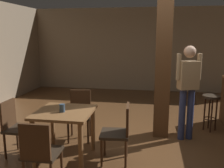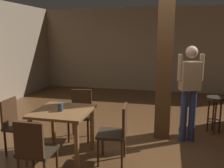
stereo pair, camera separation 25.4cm
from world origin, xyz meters
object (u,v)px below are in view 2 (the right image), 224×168
Objects in this scene: chair_east at (117,131)px; dining_table at (63,119)px; napkin_cup at (60,107)px; bar_stool_near at (215,106)px; chair_west at (16,123)px; chair_south at (35,149)px; chair_north at (81,111)px; standing_person at (190,87)px.

dining_table is at bearing -178.43° from chair_east.
bar_stool_near is (2.48, 1.65, -0.29)m from napkin_cup.
chair_west is 3.65m from bar_stool_near.
bar_stool_near is at bearing 32.93° from dining_table.
chair_east is 7.39× the size of napkin_cup.
chair_south is at bearing -135.87° from bar_stool_near.
chair_east and chair_north have the same top height.
napkin_cup is 2.99m from bar_stool_near.
chair_west is at bearing -177.96° from chair_east.
chair_north is at bearing 137.99° from chair_east.
bar_stool_near is (2.49, 2.41, 0.04)m from chair_south.
chair_east reaches higher than dining_table.
chair_east is at bearing 2.04° from chair_west.
chair_east is 1.00× the size of chair_north.
standing_person is at bearing 44.21° from chair_south.
chair_east reaches higher than napkin_cup.
standing_person is at bearing 44.36° from chair_east.
chair_east is 1.14m from chair_north.
napkin_cup is (-0.01, -0.05, 0.21)m from dining_table.
standing_person is (1.94, 1.13, 0.17)m from napkin_cup.
dining_table is 0.49× the size of standing_person.
chair_east is at bearing -135.64° from standing_person.
chair_south is 0.83m from napkin_cup.
dining_table is at bearing -89.89° from chair_north.
chair_north is at bearing 45.84° from chair_west.
chair_south reaches higher than bar_stool_near.
chair_north is 1.00× the size of chair_west.
chair_east is 2.26m from bar_stool_near.
chair_north and chair_south have the same top height.
chair_west is at bearing -134.16° from chair_north.
standing_person is (1.93, 0.29, 0.50)m from chair_north.
napkin_cup is (0.79, -0.02, 0.33)m from chair_west.
dining_table is 0.82m from chair_south.
chair_west is (-0.80, -0.04, -0.12)m from dining_table.
chair_east reaches higher than bar_stool_near.
standing_person reaches higher than chair_south.
standing_person reaches higher than napkin_cup.
chair_south and chair_west have the same top height.
dining_table is at bearing 88.43° from chair_south.
chair_north is 7.39× the size of napkin_cup.
chair_south reaches higher than napkin_cup.
chair_north is 1.22× the size of bar_stool_near.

